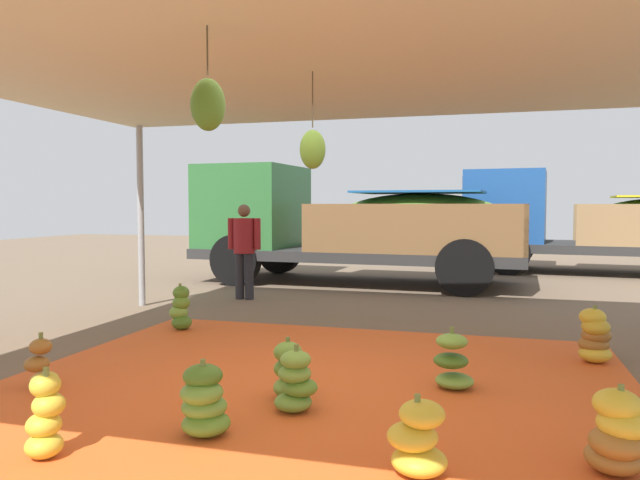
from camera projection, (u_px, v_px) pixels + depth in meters
ground_plane at (377, 322)px, 8.14m from camera, size 40.00×40.00×0.00m
tarp_orange at (314, 385)px, 5.26m from camera, size 5.48×4.88×0.01m
tent_canopy at (310, 61)px, 5.01m from camera, size 8.00×7.00×2.87m
banana_bunch_0 at (618, 435)px, 3.50m from camera, size 0.44×0.44×0.53m
banana_bunch_1 at (296, 383)px, 4.58m from camera, size 0.40×0.39×0.51m
banana_bunch_2 at (204, 402)px, 4.12m from camera, size 0.46×0.46×0.52m
banana_bunch_3 at (181, 309)px, 7.61m from camera, size 0.37×0.34×0.58m
banana_bunch_4 at (41, 365)px, 5.15m from camera, size 0.32×0.34×0.48m
banana_bunch_5 at (595, 337)px, 6.00m from camera, size 0.41×0.43×0.57m
banana_bunch_6 at (418, 440)px, 3.51m from camera, size 0.48×0.45×0.47m
banana_bunch_7 at (45, 418)px, 3.75m from camera, size 0.31×0.31×0.56m
banana_bunch_8 at (453, 363)px, 5.15m from camera, size 0.46×0.46×0.53m
banana_bunch_9 at (289, 372)px, 4.90m from camera, size 0.36×0.36×0.50m
cargo_truck_main at (347, 223)px, 12.23m from camera, size 6.58×2.78×2.40m
cargo_truck_far at (598, 222)px, 13.84m from camera, size 6.59×2.91×2.40m
worker_0 at (244, 244)px, 10.05m from camera, size 0.58×0.36×1.59m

